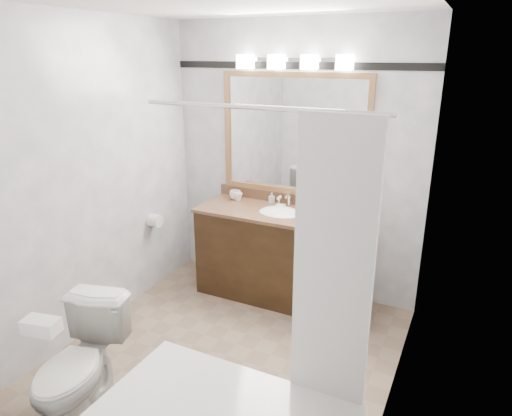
# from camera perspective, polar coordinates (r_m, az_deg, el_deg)

# --- Properties ---
(room) EXTENTS (2.42, 2.62, 2.52)m
(room) POSITION_cam_1_polar(r_m,az_deg,el_deg) (3.10, -4.24, 0.92)
(room) COLOR #8B745E
(room) RESTS_ON ground
(vanity) EXTENTS (1.53, 0.58, 0.97)m
(vanity) POSITION_cam_1_polar(r_m,az_deg,el_deg) (4.24, 2.99, -5.72)
(vanity) COLOR black
(vanity) RESTS_ON ground
(mirror) EXTENTS (1.40, 0.04, 1.10)m
(mirror) POSITION_cam_1_polar(r_m,az_deg,el_deg) (4.17, 4.71, 9.05)
(mirror) COLOR #A4764A
(mirror) RESTS_ON room
(vanity_light_bar) EXTENTS (1.02, 0.14, 0.12)m
(vanity_light_bar) POSITION_cam_1_polar(r_m,az_deg,el_deg) (4.06, 4.65, 17.78)
(vanity_light_bar) COLOR silver
(vanity_light_bar) RESTS_ON room
(accent_stripe) EXTENTS (2.40, 0.01, 0.06)m
(accent_stripe) POSITION_cam_1_polar(r_m,az_deg,el_deg) (4.12, 5.00, 17.32)
(accent_stripe) COLOR black
(accent_stripe) RESTS_ON room
(tp_roll) EXTENTS (0.11, 0.12, 0.12)m
(tp_roll) POSITION_cam_1_polar(r_m,az_deg,el_deg) (4.42, -12.53, -1.53)
(tp_roll) COLOR white
(tp_roll) RESTS_ON room
(toilet) EXTENTS (0.58, 0.80, 0.74)m
(toilet) POSITION_cam_1_polar(r_m,az_deg,el_deg) (3.17, -21.29, -17.98)
(toilet) COLOR white
(toilet) RESTS_ON ground
(tissue_box) EXTENTS (0.22, 0.15, 0.08)m
(tissue_box) POSITION_cam_1_polar(r_m,az_deg,el_deg) (2.85, -25.25, -13.17)
(tissue_box) COLOR white
(tissue_box) RESTS_ON toilet
(coffee_maker) EXTENTS (0.20, 0.25, 0.38)m
(coffee_maker) POSITION_cam_1_polar(r_m,az_deg,el_deg) (3.83, 10.91, 0.92)
(coffee_maker) COLOR black
(coffee_maker) RESTS_ON vanity
(cup_left) EXTENTS (0.12, 0.12, 0.09)m
(cup_left) POSITION_cam_1_polar(r_m,az_deg,el_deg) (4.44, -2.62, 1.64)
(cup_left) COLOR white
(cup_left) RESTS_ON vanity
(cup_right) EXTENTS (0.09, 0.09, 0.07)m
(cup_right) POSITION_cam_1_polar(r_m,az_deg,el_deg) (4.41, -2.21, 1.43)
(cup_right) COLOR white
(cup_right) RESTS_ON vanity
(soap_bottle_a) EXTENTS (0.05, 0.05, 0.10)m
(soap_bottle_a) POSITION_cam_1_polar(r_m,az_deg,el_deg) (4.34, 1.98, 1.30)
(soap_bottle_a) COLOR white
(soap_bottle_a) RESTS_ON vanity
(soap_bottle_b) EXTENTS (0.09, 0.09, 0.09)m
(soap_bottle_b) POSITION_cam_1_polar(r_m,az_deg,el_deg) (4.14, 5.93, 0.32)
(soap_bottle_b) COLOR white
(soap_bottle_b) RESTS_ON vanity
(soap_bar) EXTENTS (0.09, 0.07, 0.03)m
(soap_bar) POSITION_cam_1_polar(r_m,az_deg,el_deg) (4.21, 3.11, 0.23)
(soap_bar) COLOR beige
(soap_bar) RESTS_ON vanity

